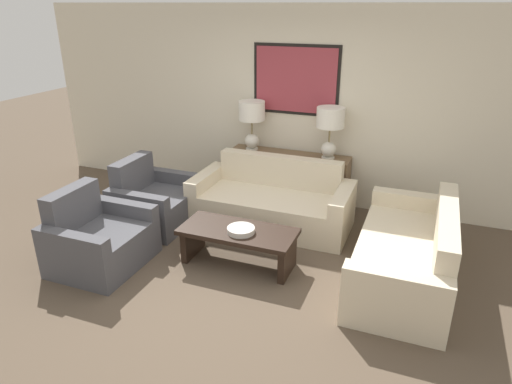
# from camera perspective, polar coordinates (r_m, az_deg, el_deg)

# --- Properties ---
(ground_plane) EXTENTS (20.00, 20.00, 0.00)m
(ground_plane) POSITION_cam_1_polar(r_m,az_deg,el_deg) (4.81, -3.70, -10.81)
(ground_plane) COLOR brown
(back_wall) EXTENTS (7.83, 0.12, 2.65)m
(back_wall) POSITION_cam_1_polar(r_m,az_deg,el_deg) (6.36, 5.03, 10.56)
(back_wall) COLOR beige
(back_wall) RESTS_ON ground_plane
(console_table) EXTENTS (1.66, 0.39, 0.74)m
(console_table) POSITION_cam_1_polar(r_m,az_deg,el_deg) (6.38, 4.03, 1.62)
(console_table) COLOR brown
(console_table) RESTS_ON ground_plane
(table_lamp_left) EXTENTS (0.36, 0.36, 0.68)m
(table_lamp_left) POSITION_cam_1_polar(r_m,az_deg,el_deg) (6.30, -0.53, 9.34)
(table_lamp_left) COLOR silver
(table_lamp_left) RESTS_ON console_table
(table_lamp_right) EXTENTS (0.36, 0.36, 0.68)m
(table_lamp_right) POSITION_cam_1_polar(r_m,az_deg,el_deg) (6.00, 9.25, 8.37)
(table_lamp_right) COLOR silver
(table_lamp_right) RESTS_ON console_table
(couch_by_back_wall) EXTENTS (1.99, 0.90, 0.82)m
(couch_by_back_wall) POSITION_cam_1_polar(r_m,az_deg,el_deg) (5.82, 2.02, -1.41)
(couch_by_back_wall) COLOR beige
(couch_by_back_wall) RESTS_ON ground_plane
(couch_by_side) EXTENTS (0.90, 1.99, 0.82)m
(couch_by_side) POSITION_cam_1_polar(r_m,az_deg,el_deg) (4.91, 18.43, -7.49)
(couch_by_side) COLOR beige
(couch_by_side) RESTS_ON ground_plane
(coffee_table) EXTENTS (1.24, 0.55, 0.42)m
(coffee_table) POSITION_cam_1_polar(r_m,az_deg,el_deg) (4.91, -2.24, -5.82)
(coffee_table) COLOR black
(coffee_table) RESTS_ON ground_plane
(decorative_bowl) EXTENTS (0.29, 0.29, 0.06)m
(decorative_bowl) POSITION_cam_1_polar(r_m,az_deg,el_deg) (4.79, -1.89, -4.77)
(decorative_bowl) COLOR beige
(decorative_bowl) RESTS_ON coffee_table
(armchair_near_back_wall) EXTENTS (0.85, 0.98, 0.84)m
(armchair_near_back_wall) POSITION_cam_1_polar(r_m,az_deg,el_deg) (5.97, -12.59, -1.28)
(armchair_near_back_wall) COLOR #4C4C51
(armchair_near_back_wall) RESTS_ON ground_plane
(armchair_near_camera) EXTENTS (0.85, 0.98, 0.84)m
(armchair_near_camera) POSITION_cam_1_polar(r_m,az_deg,el_deg) (5.21, -19.06, -5.70)
(armchair_near_camera) COLOR #4C4C51
(armchair_near_camera) RESTS_ON ground_plane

